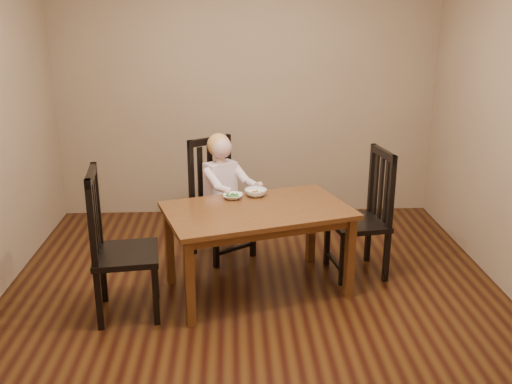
{
  "coord_description": "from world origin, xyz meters",
  "views": [
    {
      "loc": [
        -0.16,
        -4.0,
        2.18
      ],
      "look_at": [
        0.02,
        0.25,
        0.79
      ],
      "focal_mm": 40.0,
      "sensor_mm": 36.0,
      "label": 1
    }
  ],
  "objects_px": {
    "chair_child": "(219,200)",
    "chair_left": "(118,247)",
    "dining_table": "(257,218)",
    "bowl_veg": "(256,193)",
    "chair_right": "(364,216)",
    "toddler": "(222,185)",
    "bowl_peas": "(233,196)"
  },
  "relations": [
    {
      "from": "chair_right",
      "to": "toddler",
      "type": "relative_size",
      "value": 1.75
    },
    {
      "from": "toddler",
      "to": "bowl_peas",
      "type": "xyz_separation_m",
      "value": [
        0.1,
        -0.46,
        0.04
      ]
    },
    {
      "from": "chair_right",
      "to": "toddler",
      "type": "bearing_deg",
      "value": 62.07
    },
    {
      "from": "dining_table",
      "to": "chair_right",
      "type": "relative_size",
      "value": 1.47
    },
    {
      "from": "chair_left",
      "to": "bowl_peas",
      "type": "relative_size",
      "value": 7.13
    },
    {
      "from": "bowl_peas",
      "to": "dining_table",
      "type": "bearing_deg",
      "value": -51.54
    },
    {
      "from": "chair_child",
      "to": "toddler",
      "type": "relative_size",
      "value": 1.74
    },
    {
      "from": "dining_table",
      "to": "bowl_veg",
      "type": "height_order",
      "value": "bowl_veg"
    },
    {
      "from": "bowl_veg",
      "to": "chair_child",
      "type": "bearing_deg",
      "value": 125.82
    },
    {
      "from": "dining_table",
      "to": "bowl_veg",
      "type": "relative_size",
      "value": 8.75
    },
    {
      "from": "chair_child",
      "to": "chair_right",
      "type": "height_order",
      "value": "chair_right"
    },
    {
      "from": "bowl_peas",
      "to": "bowl_veg",
      "type": "xyz_separation_m",
      "value": [
        0.19,
        0.06,
        0.01
      ]
    },
    {
      "from": "chair_left",
      "to": "bowl_peas",
      "type": "height_order",
      "value": "chair_left"
    },
    {
      "from": "dining_table",
      "to": "chair_child",
      "type": "distance_m",
      "value": 0.81
    },
    {
      "from": "chair_right",
      "to": "bowl_veg",
      "type": "relative_size",
      "value": 5.96
    },
    {
      "from": "chair_right",
      "to": "toddler",
      "type": "distance_m",
      "value": 1.27
    },
    {
      "from": "chair_right",
      "to": "bowl_veg",
      "type": "bearing_deg",
      "value": 79.96
    },
    {
      "from": "dining_table",
      "to": "chair_left",
      "type": "xyz_separation_m",
      "value": [
        -1.02,
        -0.32,
        -0.08
      ]
    },
    {
      "from": "chair_right",
      "to": "bowl_peas",
      "type": "bearing_deg",
      "value": 83.55
    },
    {
      "from": "dining_table",
      "to": "toddler",
      "type": "height_order",
      "value": "toddler"
    },
    {
      "from": "chair_left",
      "to": "bowl_peas",
      "type": "bearing_deg",
      "value": 116.34
    },
    {
      "from": "chair_right",
      "to": "bowl_peas",
      "type": "height_order",
      "value": "chair_right"
    },
    {
      "from": "toddler",
      "to": "bowl_veg",
      "type": "relative_size",
      "value": 3.4
    },
    {
      "from": "chair_child",
      "to": "chair_left",
      "type": "xyz_separation_m",
      "value": [
        -0.71,
        -1.06,
        0.02
      ]
    },
    {
      "from": "chair_left",
      "to": "bowl_veg",
      "type": "bearing_deg",
      "value": 113.9
    },
    {
      "from": "chair_child",
      "to": "bowl_veg",
      "type": "distance_m",
      "value": 0.58
    },
    {
      "from": "dining_table",
      "to": "bowl_peas",
      "type": "height_order",
      "value": "bowl_peas"
    },
    {
      "from": "dining_table",
      "to": "chair_left",
      "type": "relative_size",
      "value": 1.42
    },
    {
      "from": "chair_child",
      "to": "chair_left",
      "type": "bearing_deg",
      "value": 21.63
    },
    {
      "from": "dining_table",
      "to": "chair_right",
      "type": "height_order",
      "value": "chair_right"
    },
    {
      "from": "dining_table",
      "to": "bowl_peas",
      "type": "bearing_deg",
      "value": 128.46
    },
    {
      "from": "chair_left",
      "to": "bowl_veg",
      "type": "height_order",
      "value": "chair_left"
    }
  ]
}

